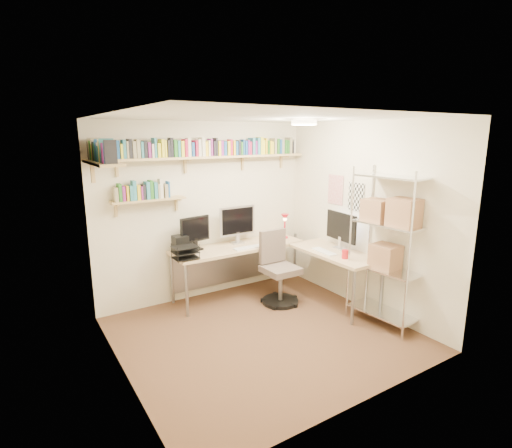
% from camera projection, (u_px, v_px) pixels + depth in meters
% --- Properties ---
extents(ground, '(3.20, 3.20, 0.00)m').
position_uv_depth(ground, '(263.00, 334.00, 4.75)').
color(ground, '#4A2920').
rests_on(ground, ground).
extents(room_shell, '(3.24, 3.04, 2.52)m').
position_uv_depth(room_shell, '(264.00, 206.00, 4.41)').
color(room_shell, beige).
rests_on(room_shell, ground).
extents(wall_shelves, '(3.12, 1.09, 0.80)m').
position_uv_depth(wall_shelves, '(182.00, 157.00, 5.15)').
color(wall_shelves, tan).
rests_on(wall_shelves, ground).
extents(corner_desk, '(2.33, 1.93, 1.31)m').
position_uv_depth(corner_desk, '(256.00, 249.00, 5.61)').
color(corner_desk, tan).
rests_on(corner_desk, ground).
extents(office_chair, '(0.53, 0.55, 1.02)m').
position_uv_depth(office_chair, '(278.00, 273.00, 5.58)').
color(office_chair, black).
rests_on(office_chair, ground).
extents(wire_rack, '(0.48, 0.88, 1.95)m').
position_uv_depth(wire_rack, '(389.00, 233.00, 4.77)').
color(wire_rack, silver).
rests_on(wire_rack, ground).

